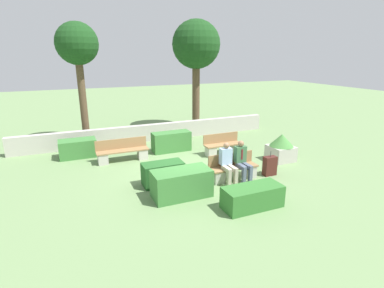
# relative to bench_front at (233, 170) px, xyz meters

# --- Properties ---
(ground_plane) EXTENTS (60.00, 60.00, 0.00)m
(ground_plane) POSITION_rel_bench_front_xyz_m (-1.19, 1.02, -0.32)
(ground_plane) COLOR #6B8956
(perimeter_wall) EXTENTS (12.27, 0.30, 0.79)m
(perimeter_wall) POSITION_rel_bench_front_xyz_m (-1.19, 5.62, 0.08)
(perimeter_wall) COLOR #B7B2A8
(perimeter_wall) RESTS_ON ground_plane
(bench_front) EXTENTS (1.66, 0.48, 0.85)m
(bench_front) POSITION_rel_bench_front_xyz_m (0.00, 0.00, 0.00)
(bench_front) COLOR #937047
(bench_front) RESTS_ON ground_plane
(bench_left_side) EXTENTS (1.61, 0.48, 0.85)m
(bench_left_side) POSITION_rel_bench_front_xyz_m (0.95, 2.42, -0.00)
(bench_left_side) COLOR #937047
(bench_left_side) RESTS_ON ground_plane
(bench_right_side) EXTENTS (1.99, 0.49, 0.85)m
(bench_right_side) POSITION_rel_bench_front_xyz_m (-3.03, 3.25, 0.01)
(bench_right_side) COLOR #937047
(bench_right_side) RESTS_ON ground_plane
(person_seated_man) EXTENTS (0.38, 0.63, 1.32)m
(person_seated_man) POSITION_rel_bench_front_xyz_m (0.23, -0.14, 0.40)
(person_seated_man) COLOR #515B70
(person_seated_man) RESTS_ON ground_plane
(person_seated_woman) EXTENTS (0.38, 0.63, 1.31)m
(person_seated_woman) POSITION_rel_bench_front_xyz_m (-0.31, -0.14, 0.40)
(person_seated_woman) COLOR #B2A893
(person_seated_woman) RESTS_ON ground_plane
(hedge_block_near_left) EXTENTS (1.63, 0.64, 0.84)m
(hedge_block_near_left) POSITION_rel_bench_front_xyz_m (-0.87, 3.69, 0.10)
(hedge_block_near_left) COLOR #3D7A38
(hedge_block_near_left) RESTS_ON ground_plane
(hedge_block_near_right) EXTENTS (1.64, 0.70, 0.61)m
(hedge_block_near_right) POSITION_rel_bench_front_xyz_m (-0.53, -1.88, -0.01)
(hedge_block_near_right) COLOR #33702D
(hedge_block_near_right) RESTS_ON ground_plane
(hedge_block_mid_left) EXTENTS (1.29, 0.63, 0.73)m
(hedge_block_mid_left) POSITION_rel_bench_front_xyz_m (-2.28, 0.52, 0.04)
(hedge_block_mid_left) COLOR #235623
(hedge_block_mid_left) RESTS_ON ground_plane
(hedge_block_mid_right) EXTENTS (1.70, 0.83, 0.82)m
(hedge_block_mid_right) POSITION_rel_bench_front_xyz_m (-2.05, -0.51, 0.09)
(hedge_block_mid_right) COLOR #3D7A38
(hedge_block_mid_right) RESTS_ON ground_plane
(hedge_block_far_left) EXTENTS (1.43, 0.77, 0.72)m
(hedge_block_far_left) POSITION_rel_bench_front_xyz_m (-4.60, 4.45, 0.04)
(hedge_block_far_left) COLOR #3D7A38
(hedge_block_far_left) RESTS_ON ground_plane
(planter_corner_left) EXTENTS (0.93, 0.93, 1.06)m
(planter_corner_left) POSITION_rel_bench_front_xyz_m (2.66, 0.86, 0.22)
(planter_corner_left) COLOR #B7B2A8
(planter_corner_left) RESTS_ON ground_plane
(suitcase) EXTENTS (0.45, 0.25, 0.87)m
(suitcase) POSITION_rel_bench_front_xyz_m (1.33, -0.20, 0.01)
(suitcase) COLOR #471E19
(suitcase) RESTS_ON ground_plane
(tree_leftmost) EXTENTS (1.86, 1.86, 5.39)m
(tree_leftmost) POSITION_rel_bench_front_xyz_m (-4.09, 6.71, 3.99)
(tree_leftmost) COLOR brown
(tree_leftmost) RESTS_ON ground_plane
(tree_center_left) EXTENTS (2.53, 2.53, 5.78)m
(tree_center_left) POSITION_rel_bench_front_xyz_m (1.82, 7.13, 4.09)
(tree_center_left) COLOR brown
(tree_center_left) RESTS_ON ground_plane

